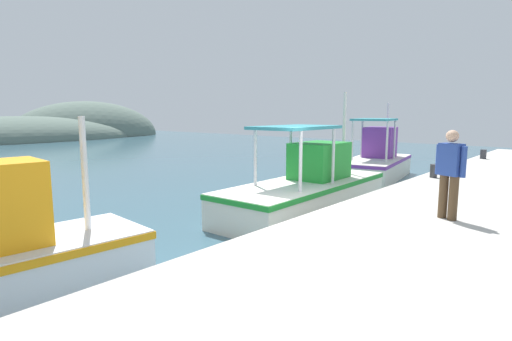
{
  "coord_description": "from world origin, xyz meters",
  "views": [
    {
      "loc": [
        -6.7,
        -4.2,
        2.74
      ],
      "look_at": [
        1.0,
        2.42,
        1.27
      ],
      "focal_mm": 28.31,
      "sensor_mm": 36.0,
      "label": 1
    }
  ],
  "objects_px": {
    "fishing_boat_third": "(307,189)",
    "mooring_bollard_second": "(483,154)",
    "fisherman_standing": "(450,171)",
    "fishing_boat_fourth": "(376,162)",
    "mooring_bollard_nearest": "(434,171)"
  },
  "relations": [
    {
      "from": "fishing_boat_third",
      "to": "mooring_bollard_second",
      "type": "relative_size",
      "value": 15.33
    },
    {
      "from": "fisherman_standing",
      "to": "mooring_bollard_second",
      "type": "relative_size",
      "value": 4.19
    },
    {
      "from": "fishing_boat_fourth",
      "to": "mooring_bollard_nearest",
      "type": "xyz_separation_m",
      "value": [
        -3.38,
        -3.33,
        0.31
      ]
    },
    {
      "from": "mooring_bollard_second",
      "to": "fisherman_standing",
      "type": "bearing_deg",
      "value": -171.38
    },
    {
      "from": "fishing_boat_fourth",
      "to": "fisherman_standing",
      "type": "relative_size",
      "value": 3.16
    },
    {
      "from": "fishing_boat_fourth",
      "to": "mooring_bollard_nearest",
      "type": "height_order",
      "value": "fishing_boat_fourth"
    },
    {
      "from": "fishing_boat_fourth",
      "to": "mooring_bollard_second",
      "type": "bearing_deg",
      "value": -46.82
    },
    {
      "from": "fisherman_standing",
      "to": "mooring_bollard_second",
      "type": "distance_m",
      "value": 11.42
    },
    {
      "from": "fishing_boat_third",
      "to": "fisherman_standing",
      "type": "distance_m",
      "value": 4.34
    },
    {
      "from": "mooring_bollard_nearest",
      "to": "mooring_bollard_second",
      "type": "height_order",
      "value": "mooring_bollard_nearest"
    },
    {
      "from": "fishing_boat_third",
      "to": "mooring_bollard_nearest",
      "type": "xyz_separation_m",
      "value": [
        3.38,
        -2.27,
        0.35
      ]
    },
    {
      "from": "fishing_boat_fourth",
      "to": "fisherman_standing",
      "type": "xyz_separation_m",
      "value": [
        -8.15,
        -5.04,
        1.0
      ]
    },
    {
      "from": "fishing_boat_third",
      "to": "fisherman_standing",
      "type": "bearing_deg",
      "value": -109.25
    },
    {
      "from": "fishing_boat_fourth",
      "to": "mooring_bollard_second",
      "type": "distance_m",
      "value": 4.57
    },
    {
      "from": "fisherman_standing",
      "to": "mooring_bollard_second",
      "type": "height_order",
      "value": "fisherman_standing"
    }
  ]
}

